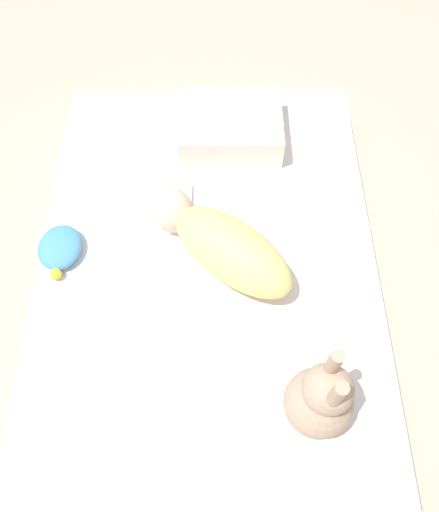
# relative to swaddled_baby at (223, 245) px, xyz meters

# --- Properties ---
(ground_plane) EXTENTS (12.00, 12.00, 0.00)m
(ground_plane) POSITION_rel_swaddled_baby_xyz_m (0.01, -0.05, -0.30)
(ground_plane) COLOR #B2A893
(bed_mattress) EXTENTS (1.56, 1.07, 0.21)m
(bed_mattress) POSITION_rel_swaddled_baby_xyz_m (0.01, -0.05, -0.19)
(bed_mattress) COLOR white
(bed_mattress) RESTS_ON ground_plane
(burp_cloth) EXTENTS (0.19, 0.19, 0.02)m
(burp_cloth) POSITION_rel_swaddled_baby_xyz_m (-0.19, -0.20, -0.08)
(burp_cloth) COLOR white
(burp_cloth) RESTS_ON bed_mattress
(swaddled_baby) EXTENTS (0.44, 0.48, 0.18)m
(swaddled_baby) POSITION_rel_swaddled_baby_xyz_m (0.00, 0.00, 0.00)
(swaddled_baby) COLOR #EFDB7F
(swaddled_baby) RESTS_ON bed_mattress
(pillow) EXTENTS (0.29, 0.36, 0.12)m
(pillow) POSITION_rel_swaddled_baby_xyz_m (-0.51, 0.03, -0.03)
(pillow) COLOR white
(pillow) RESTS_ON bed_mattress
(bunny_plush) EXTENTS (0.18, 0.18, 0.36)m
(bunny_plush) POSITION_rel_swaddled_baby_xyz_m (0.48, 0.24, 0.04)
(bunny_plush) COLOR tan
(bunny_plush) RESTS_ON bed_mattress
(turtle_plush) EXTENTS (0.19, 0.14, 0.06)m
(turtle_plush) POSITION_rel_swaddled_baby_xyz_m (-0.02, -0.51, -0.06)
(turtle_plush) COLOR #4C99C6
(turtle_plush) RESTS_ON bed_mattress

